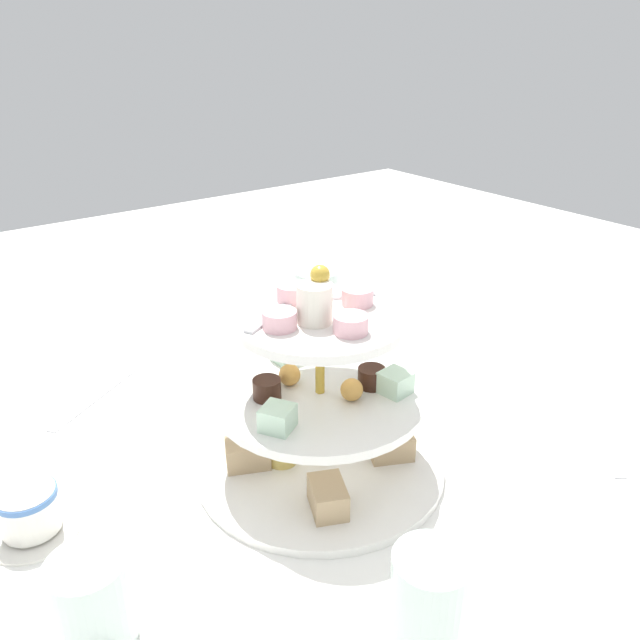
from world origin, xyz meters
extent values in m
plane|color=white|center=(0.00, 0.00, 0.00)|extent=(2.40, 2.40, 0.00)
cylinder|color=white|center=(0.00, 0.00, 0.01)|extent=(0.28, 0.28, 0.01)
cylinder|color=white|center=(0.00, 0.00, 0.09)|extent=(0.23, 0.23, 0.01)
cylinder|color=white|center=(0.00, 0.00, 0.18)|extent=(0.18, 0.18, 0.01)
cylinder|color=gold|center=(0.00, 0.00, 0.12)|extent=(0.01, 0.01, 0.23)
sphere|color=gold|center=(0.00, 0.00, 0.23)|extent=(0.02, 0.02, 0.02)
cube|color=tan|center=(-0.07, 0.04, 0.03)|extent=(0.06, 0.05, 0.03)
cube|color=tan|center=(-0.04, -0.07, 0.03)|extent=(0.06, 0.06, 0.03)
cube|color=tan|center=(0.07, -0.04, 0.03)|extent=(0.06, 0.05, 0.03)
cube|color=tan|center=(0.04, 0.07, 0.03)|extent=(0.05, 0.06, 0.03)
cylinder|color=#E5C660|center=(0.03, -0.03, 0.02)|extent=(0.04, 0.04, 0.01)
cylinder|color=#381E14|center=(0.05, -0.02, 0.11)|extent=(0.03, 0.03, 0.02)
cylinder|color=#381E14|center=(-0.05, 0.02, 0.11)|extent=(0.03, 0.03, 0.02)
cube|color=silver|center=(0.07, 0.03, 0.11)|extent=(0.04, 0.04, 0.02)
cube|color=silver|center=(-0.06, 0.05, 0.11)|extent=(0.03, 0.03, 0.02)
cube|color=silver|center=(-0.01, -0.08, 0.11)|extent=(0.03, 0.03, 0.02)
sphere|color=gold|center=(-0.02, 0.03, 0.11)|extent=(0.02, 0.02, 0.02)
sphere|color=gold|center=(0.02, -0.03, 0.11)|extent=(0.02, 0.02, 0.02)
cylinder|color=#F2B7C1|center=(0.05, 0.00, 0.20)|extent=(0.03, 0.03, 0.02)
cylinder|color=#F2B7C1|center=(0.00, 0.05, 0.20)|extent=(0.03, 0.03, 0.02)
cylinder|color=#F2B7C1|center=(-0.05, 0.00, 0.20)|extent=(0.03, 0.03, 0.02)
cylinder|color=#F2B7C1|center=(0.00, -0.05, 0.20)|extent=(0.03, 0.03, 0.02)
cylinder|color=white|center=(0.01, 0.01, 0.21)|extent=(0.04, 0.04, 0.04)
cube|color=silver|center=(-0.04, -0.03, 0.19)|extent=(0.09, 0.04, 0.00)
cube|color=silver|center=(0.04, -0.03, 0.19)|extent=(0.09, 0.05, 0.00)
cylinder|color=silver|center=(-0.17, -0.23, 0.07)|extent=(0.07, 0.07, 0.13)
cylinder|color=silver|center=(0.28, 0.07, 0.04)|extent=(0.06, 0.06, 0.08)
cylinder|color=white|center=(0.29, -0.09, 0.00)|extent=(0.09, 0.09, 0.01)
cylinder|color=white|center=(0.29, -0.09, 0.03)|extent=(0.06, 0.06, 0.04)
cylinder|color=#4772B2|center=(0.29, -0.09, 0.05)|extent=(0.06, 0.06, 0.01)
cube|color=silver|center=(-0.30, 0.15, 0.00)|extent=(0.11, 0.15, 0.00)
cube|color=silver|center=(0.15, -0.30, 0.00)|extent=(0.15, 0.10, 0.00)
cylinder|color=silver|center=(0.08, 0.25, 0.05)|extent=(0.06, 0.06, 0.11)
camera|label=1|loc=(0.35, 0.47, 0.46)|focal=35.86mm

